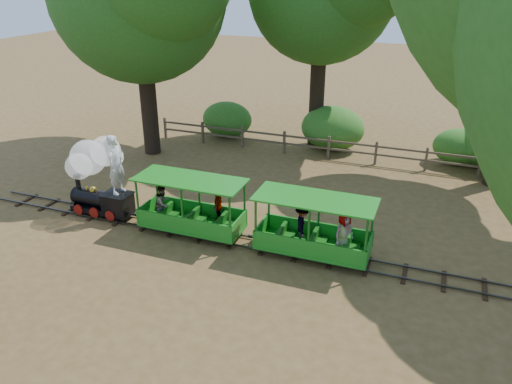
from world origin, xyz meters
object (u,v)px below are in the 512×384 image
(locomotive, at_px, (96,170))
(fence, at_px, (352,149))
(carriage_rear, at_px, (316,233))
(carriage_front, at_px, (189,211))

(locomotive, distance_m, fence, 10.51)
(carriage_rear, height_order, fence, carriage_rear)
(carriage_front, distance_m, fence, 8.71)
(locomotive, bearing_deg, carriage_rear, -0.63)
(fence, bearing_deg, carriage_front, -113.57)
(fence, bearing_deg, carriage_rear, -86.36)
(carriage_rear, bearing_deg, fence, 93.64)
(carriage_rear, distance_m, fence, 8.02)
(carriage_front, height_order, carriage_rear, same)
(carriage_front, xyz_separation_m, fence, (3.48, 7.98, -0.17))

